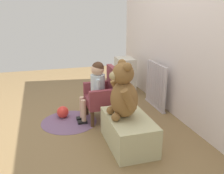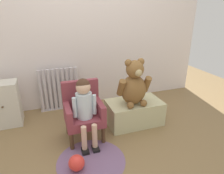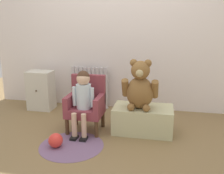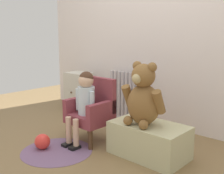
{
  "view_description": "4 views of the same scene",
  "coord_description": "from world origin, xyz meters",
  "px_view_note": "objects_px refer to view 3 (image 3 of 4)",
  "views": [
    {
      "loc": [
        2.56,
        -0.31,
        1.34
      ],
      "look_at": [
        0.13,
        0.4,
        0.52
      ],
      "focal_mm": 40.0,
      "sensor_mm": 36.0,
      "label": 1
    },
    {
      "loc": [
        -0.54,
        -1.55,
        1.39
      ],
      "look_at": [
        0.16,
        0.44,
        0.55
      ],
      "focal_mm": 32.0,
      "sensor_mm": 36.0,
      "label": 2
    },
    {
      "loc": [
        0.67,
        -2.25,
        1.25
      ],
      "look_at": [
        0.12,
        0.38,
        0.55
      ],
      "focal_mm": 40.0,
      "sensor_mm": 36.0,
      "label": 3
    },
    {
      "loc": [
        1.84,
        -1.5,
        1.1
      ],
      "look_at": [
        0.08,
        0.41,
        0.6
      ],
      "focal_mm": 45.0,
      "sensor_mm": 36.0,
      "label": 4
    }
  ],
  "objects_px": {
    "large_teddy_bear": "(140,87)",
    "floor_rug": "(72,145)",
    "radiator": "(90,88)",
    "low_bench": "(143,119)",
    "child_armchair": "(86,103)",
    "toy_ball": "(56,140)",
    "child_figure": "(83,94)",
    "small_dresser": "(41,90)"
  },
  "relations": [
    {
      "from": "large_teddy_bear",
      "to": "toy_ball",
      "type": "xyz_separation_m",
      "value": [
        -0.8,
        -0.52,
        -0.47
      ]
    },
    {
      "from": "child_armchair",
      "to": "low_bench",
      "type": "distance_m",
      "value": 0.69
    },
    {
      "from": "large_teddy_bear",
      "to": "small_dresser",
      "type": "bearing_deg",
      "value": 160.08
    },
    {
      "from": "large_teddy_bear",
      "to": "floor_rug",
      "type": "distance_m",
      "value": 0.97
    },
    {
      "from": "child_armchair",
      "to": "low_bench",
      "type": "bearing_deg",
      "value": 5.88
    },
    {
      "from": "radiator",
      "to": "large_teddy_bear",
      "type": "distance_m",
      "value": 1.13
    },
    {
      "from": "child_figure",
      "to": "floor_rug",
      "type": "relative_size",
      "value": 1.09
    },
    {
      "from": "low_bench",
      "to": "floor_rug",
      "type": "bearing_deg",
      "value": -143.6
    },
    {
      "from": "small_dresser",
      "to": "floor_rug",
      "type": "xyz_separation_m",
      "value": [
        0.84,
        -1.01,
        -0.28
      ]
    },
    {
      "from": "child_armchair",
      "to": "child_figure",
      "type": "distance_m",
      "value": 0.18
    },
    {
      "from": "toy_ball",
      "to": "low_bench",
      "type": "bearing_deg",
      "value": 34.04
    },
    {
      "from": "radiator",
      "to": "low_bench",
      "type": "relative_size",
      "value": 0.9
    },
    {
      "from": "small_dresser",
      "to": "child_armchair",
      "type": "xyz_separation_m",
      "value": [
        0.87,
        -0.56,
        0.04
      ]
    },
    {
      "from": "radiator",
      "to": "child_figure",
      "type": "distance_m",
      "value": 0.92
    },
    {
      "from": "child_armchair",
      "to": "child_figure",
      "type": "xyz_separation_m",
      "value": [
        0.0,
        -0.11,
        0.15
      ]
    },
    {
      "from": "floor_rug",
      "to": "child_figure",
      "type": "bearing_deg",
      "value": 85.16
    },
    {
      "from": "low_bench",
      "to": "floor_rug",
      "type": "xyz_separation_m",
      "value": [
        -0.69,
        -0.51,
        -0.15
      ]
    },
    {
      "from": "radiator",
      "to": "child_figure",
      "type": "relative_size",
      "value": 0.84
    },
    {
      "from": "floor_rug",
      "to": "toy_ball",
      "type": "xyz_separation_m",
      "value": [
        -0.15,
        -0.06,
        0.07
      ]
    },
    {
      "from": "child_figure",
      "to": "large_teddy_bear",
      "type": "relative_size",
      "value": 1.3
    },
    {
      "from": "radiator",
      "to": "low_bench",
      "type": "distance_m",
      "value": 1.12
    },
    {
      "from": "child_armchair",
      "to": "toy_ball",
      "type": "distance_m",
      "value": 0.58
    },
    {
      "from": "low_bench",
      "to": "child_figure",
      "type": "bearing_deg",
      "value": -165.25
    },
    {
      "from": "child_armchair",
      "to": "floor_rug",
      "type": "distance_m",
      "value": 0.55
    },
    {
      "from": "child_armchair",
      "to": "floor_rug",
      "type": "relative_size",
      "value": 0.97
    },
    {
      "from": "radiator",
      "to": "large_teddy_bear",
      "type": "height_order",
      "value": "large_teddy_bear"
    },
    {
      "from": "radiator",
      "to": "floor_rug",
      "type": "xyz_separation_m",
      "value": [
        0.16,
        -1.21,
        -0.3
      ]
    },
    {
      "from": "radiator",
      "to": "small_dresser",
      "type": "distance_m",
      "value": 0.71
    },
    {
      "from": "small_dresser",
      "to": "low_bench",
      "type": "distance_m",
      "value": 1.61
    },
    {
      "from": "child_figure",
      "to": "radiator",
      "type": "bearing_deg",
      "value": 102.11
    },
    {
      "from": "radiator",
      "to": "floor_rug",
      "type": "distance_m",
      "value": 1.26
    },
    {
      "from": "floor_rug",
      "to": "large_teddy_bear",
      "type": "bearing_deg",
      "value": 35.55
    },
    {
      "from": "child_armchair",
      "to": "large_teddy_bear",
      "type": "bearing_deg",
      "value": 2.22
    },
    {
      "from": "small_dresser",
      "to": "radiator",
      "type": "bearing_deg",
      "value": 17.14
    },
    {
      "from": "child_armchair",
      "to": "child_figure",
      "type": "bearing_deg",
      "value": -90.0
    },
    {
      "from": "radiator",
      "to": "toy_ball",
      "type": "bearing_deg",
      "value": -89.45
    },
    {
      "from": "child_figure",
      "to": "low_bench",
      "type": "relative_size",
      "value": 1.07
    },
    {
      "from": "child_armchair",
      "to": "large_teddy_bear",
      "type": "distance_m",
      "value": 0.66
    },
    {
      "from": "child_figure",
      "to": "toy_ball",
      "type": "bearing_deg",
      "value": -114.23
    },
    {
      "from": "large_teddy_bear",
      "to": "low_bench",
      "type": "bearing_deg",
      "value": 47.96
    },
    {
      "from": "low_bench",
      "to": "toy_ball",
      "type": "xyz_separation_m",
      "value": [
        -0.84,
        -0.57,
        -0.08
      ]
    },
    {
      "from": "child_armchair",
      "to": "low_bench",
      "type": "relative_size",
      "value": 0.95
    }
  ]
}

